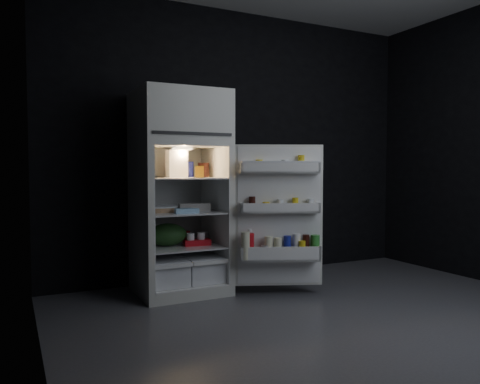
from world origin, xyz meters
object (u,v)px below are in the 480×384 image
fridge_door (279,218)px  yogurt_tray (197,242)px  egg_carton (194,207)px  milk_jug (176,164)px  refrigerator (179,185)px

fridge_door → yogurt_tray: 0.76m
fridge_door → egg_carton: (-0.61, 0.44, 0.08)m
milk_jug → yogurt_tray: bearing=-28.0°
yogurt_tray → egg_carton: bearing=120.4°
fridge_door → milk_jug: fridge_door is taller
milk_jug → egg_carton: size_ratio=0.88×
milk_jug → egg_carton: bearing=-22.2°
refrigerator → fridge_door: size_ratio=1.46×
fridge_door → yogurt_tray: size_ratio=5.23×
milk_jug → yogurt_tray: size_ratio=1.03×
milk_jug → yogurt_tray: milk_jug is taller
milk_jug → yogurt_tray: 0.72m
refrigerator → fridge_door: refrigerator is taller
milk_jug → egg_carton: 0.42m
refrigerator → milk_jug: size_ratio=7.42×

